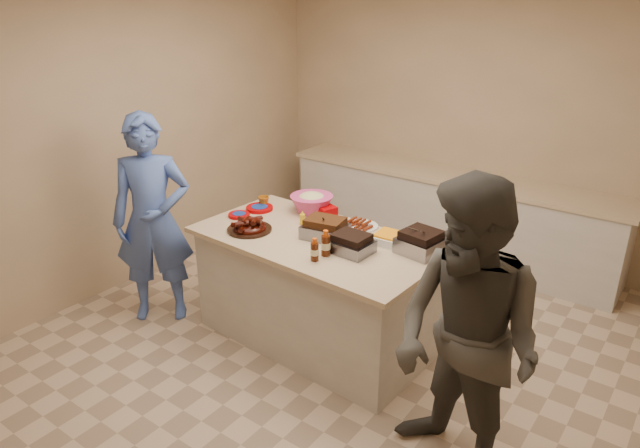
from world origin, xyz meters
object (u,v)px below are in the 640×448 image
Objects in this scene: roasting_pan at (420,252)px; plastic_cup at (264,206)px; bbq_bottle_a at (315,260)px; guest_blue at (164,313)px; rib_platter at (250,230)px; bbq_bottle_b at (326,255)px; island at (316,338)px; mustard_bottle at (303,225)px; coleslaw_bowl at (312,212)px.

plastic_cup is at bearing -173.45° from roasting_pan.
guest_blue is at bearing -173.75° from bbq_bottle_a.
bbq_bottle_a reaches higher than rib_platter.
roasting_pan is at bearing 40.28° from bbq_bottle_b.
bbq_bottle_a is 0.09× the size of guest_blue.
plastic_cup is (-1.01, 0.60, 0.00)m from bbq_bottle_a.
bbq_bottle_a is (0.22, -0.32, 0.90)m from island.
mustard_bottle is at bearing 52.30° from rib_platter.
island is at bearing -49.50° from coleslaw_bowl.
mustard_bottle is (-1.01, -0.09, 0.00)m from roasting_pan.
bbq_bottle_b is 1.83m from guest_blue.
rib_platter reaches higher than island.
roasting_pan is 0.16× the size of guest_blue.
rib_platter is 2.95× the size of mustard_bottle.
guest_blue is at bearing -169.78° from bbq_bottle_b.
bbq_bottle_b is 1.61× the size of mustard_bottle.
plastic_cup is (-0.53, 0.14, 0.00)m from mustard_bottle.
island is 1.42m from guest_blue.
roasting_pan is at bearing 4.95° from mustard_bottle.
bbq_bottle_a is 0.11m from bbq_bottle_b.
rib_platter is at bearing -127.70° from mustard_bottle.
bbq_bottle_a is 1.17m from plastic_cup.
mustard_bottle is at bearing 135.19° from bbq_bottle_a.
roasting_pan is at bearing -9.27° from coleslaw_bowl.
mustard_bottle reaches higher than plastic_cup.
bbq_bottle_b is 2.03× the size of plastic_cup.
mustard_bottle is at bearing 151.73° from island.
bbq_bottle_b is at bearing -31.39° from guest_blue.
island is at bearing -31.20° from mustard_bottle.
mustard_bottle is at bearing -14.21° from plastic_cup.
bbq_bottle_b reaches higher than rib_platter.
coleslaw_bowl is (-0.36, 0.42, 0.90)m from island.
bbq_bottle_b is at bearing 82.62° from bbq_bottle_a.
plastic_cup is at bearing 119.46° from rib_platter.
rib_platter is 0.75m from bbq_bottle_a.
roasting_pan is at bearing 45.95° from bbq_bottle_a.
mustard_bottle is at bearing -166.73° from roasting_pan.
roasting_pan is 0.79× the size of coleslaw_bowl.
rib_platter is 0.97× the size of coleslaw_bowl.
mustard_bottle is 0.07× the size of guest_blue.
coleslaw_bowl is 2.17× the size of bbq_bottle_a.
coleslaw_bowl reaches higher than plastic_cup.
rib_platter is 1.84× the size of bbq_bottle_b.
bbq_bottle_a is at bearing -44.81° from mustard_bottle.
rib_platter is 0.63m from coleslaw_bowl.
bbq_bottle_a is at bearing -52.10° from island.
guest_blue is at bearing -156.94° from island.
plastic_cup is (-1.54, 0.05, 0.00)m from roasting_pan.
bbq_bottle_b is 0.11× the size of guest_blue.
bbq_bottle_a is (0.58, -0.74, 0.00)m from coleslaw_bowl.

